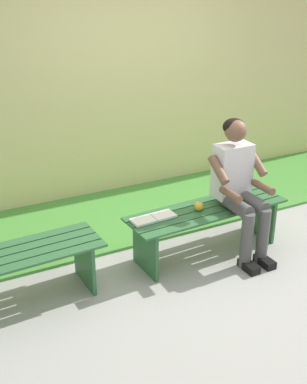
{
  "coord_description": "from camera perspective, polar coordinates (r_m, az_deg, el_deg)",
  "views": [
    {
      "loc": [
        2.25,
        3.29,
        2.37
      ],
      "look_at": [
        0.64,
        0.15,
        0.81
      ],
      "focal_mm": 44.64,
      "sensor_mm": 36.0,
      "label": 1
    }
  ],
  "objects": [
    {
      "name": "ground_plane",
      "position": [
        3.57,
        2.45,
        -18.26
      ],
      "size": [
        10.0,
        7.0,
        0.04
      ],
      "primitive_type": "cube",
      "color": "#9E9E99"
    },
    {
      "name": "grass_strip",
      "position": [
        5.4,
        -10.07,
        -2.5
      ],
      "size": [
        9.0,
        2.0,
        0.03
      ],
      "primitive_type": "cube",
      "color": "#478C38",
      "rests_on": "ground"
    },
    {
      "name": "brick_wall",
      "position": [
        5.51,
        -8.66,
        15.21
      ],
      "size": [
        9.5,
        0.24,
        3.15
      ],
      "primitive_type": "cube",
      "color": "#D1C684",
      "rests_on": "ground"
    },
    {
      "name": "bench_near",
      "position": [
        4.47,
        6.43,
        -3.28
      ],
      "size": [
        1.58,
        0.53,
        0.46
      ],
      "rotation": [
        0.0,
        0.0,
        0.05
      ],
      "color": "#2D6038",
      "rests_on": "ground"
    },
    {
      "name": "bench_far",
      "position": [
        3.89,
        -17.02,
        -8.8
      ],
      "size": [
        1.51,
        0.53,
        0.46
      ],
      "rotation": [
        0.0,
        0.0,
        0.05
      ],
      "color": "#2D6038",
      "rests_on": "ground"
    },
    {
      "name": "person_seated",
      "position": [
        4.39,
        10.23,
        1.03
      ],
      "size": [
        0.5,
        0.69,
        1.27
      ],
      "color": "silver",
      "rests_on": "ground"
    },
    {
      "name": "apple",
      "position": [
        4.35,
        5.44,
        -1.69
      ],
      "size": [
        0.09,
        0.09,
        0.09
      ],
      "primitive_type": "sphere",
      "color": "gold",
      "rests_on": "bench_near"
    },
    {
      "name": "book_open",
      "position": [
        4.18,
        -0.0,
        -3.16
      ],
      "size": [
        0.42,
        0.18,
        0.02
      ],
      "rotation": [
        0.0,
        0.0,
        0.05
      ],
      "color": "white",
      "rests_on": "bench_near"
    }
  ]
}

